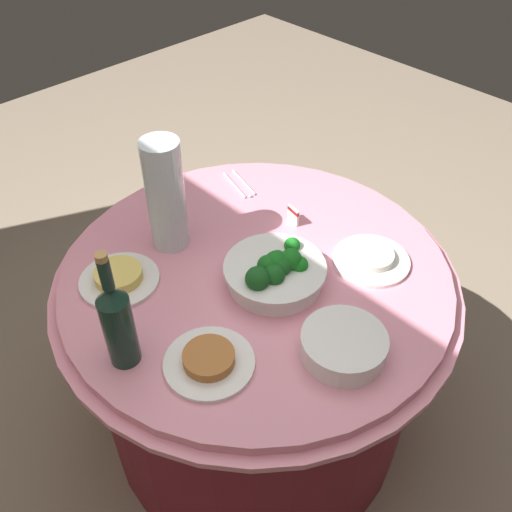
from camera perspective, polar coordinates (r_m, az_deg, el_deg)
name	(u,v)px	position (r m, az deg, el deg)	size (l,w,h in m)	color
ground_plane	(256,413)	(2.16, 0.00, -15.72)	(6.00, 6.00, 0.00)	gray
buffet_table	(256,350)	(1.86, 0.00, -9.54)	(1.16, 1.16, 0.74)	maroon
broccoli_bowl	(274,272)	(1.51, 1.89, -1.67)	(0.28, 0.28, 0.11)	white
plate_stack	(344,345)	(1.38, 8.89, -8.94)	(0.21, 0.21, 0.06)	white
wine_bottle	(118,322)	(1.32, -13.90, -6.55)	(0.07, 0.07, 0.34)	#173126
decorative_fruit_vase	(166,201)	(1.60, -9.09, 5.50)	(0.11, 0.11, 0.34)	silver
serving_tongs	(240,185)	(1.90, -1.61, 7.24)	(0.17, 0.09, 0.01)	silver
food_plate_rice	(371,259)	(1.63, 11.65, -0.27)	(0.22, 0.22, 0.03)	white
food_plate_peanuts	(209,361)	(1.36, -4.79, -10.56)	(0.22, 0.22, 0.04)	white
food_plate_noodles	(119,278)	(1.58, -13.76, -2.16)	(0.22, 0.22, 0.04)	white
label_placard_front	(293,215)	(1.73, 3.80, 4.23)	(0.05, 0.02, 0.05)	white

